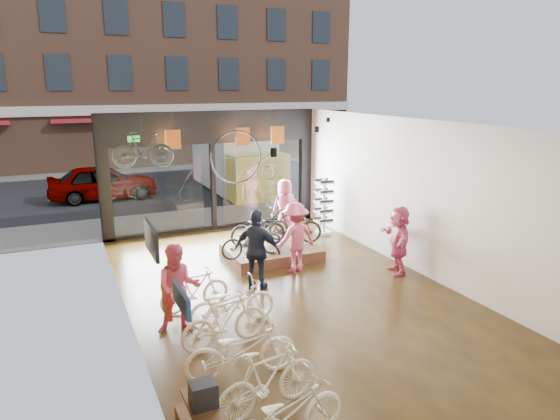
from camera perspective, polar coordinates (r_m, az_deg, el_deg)
ground_plane at (r=11.29m, az=1.62°, el=-9.95°), size 7.00×12.00×0.04m
ceiling at (r=10.34m, az=1.76°, el=9.88°), size 7.00×12.00×0.04m
wall_left at (r=9.70m, az=-17.38°, el=-2.61°), size 0.04×12.00×3.80m
wall_right at (r=12.57m, az=16.28°, el=1.21°), size 0.04×12.00×3.80m
wall_back at (r=6.19m, az=27.65°, el=-13.29°), size 7.00×0.04×3.80m
storefront at (r=16.15m, az=-7.70°, el=4.41°), size 7.00×0.26×3.80m
exit_sign at (r=15.37m, az=-16.38°, el=7.81°), size 0.35×0.06×0.18m
street_road at (r=25.11m, az=-13.53°, el=3.16°), size 30.00×18.00×0.02m
sidewalk_near at (r=17.67m, az=-8.64°, el=-0.90°), size 30.00×2.40×0.12m
sidewalk_far at (r=28.98m, az=-15.08°, el=4.62°), size 30.00×2.00×0.12m
opposite_building at (r=31.19m, az=-16.74°, el=17.97°), size 26.00×5.00×14.00m
street_car at (r=21.68m, az=-19.58°, el=3.02°), size 4.25×1.71×1.45m
box_truck at (r=21.76m, az=-4.58°, el=5.65°), size 2.38×7.14×2.81m
floor_bike_0 at (r=6.92m, az=0.67°, el=-22.38°), size 1.82×0.82×0.92m
floor_bike_1 at (r=7.49m, az=-1.43°, el=-18.85°), size 1.75×0.78×1.01m
floor_bike_2 at (r=8.28m, az=-4.44°, el=-15.62°), size 1.89×0.81×0.96m
floor_bike_3 at (r=9.17m, az=-6.33°, el=-12.42°), size 1.71×0.66×1.00m
floor_bike_4 at (r=9.93m, az=-5.46°, el=-10.49°), size 1.77×0.66×0.92m
floor_bike_5 at (r=10.64m, az=-9.72°, el=-8.96°), size 1.54×0.59×0.90m
display_platform at (r=13.64m, az=-1.02°, el=-4.87°), size 2.40×1.80×0.30m
display_bike_left at (r=12.73m, az=-3.22°, el=-3.50°), size 1.68×0.62×0.88m
display_bike_mid at (r=13.73m, az=1.38°, el=-1.89°), size 1.73×0.93×1.00m
display_bike_right at (r=13.82m, az=-2.35°, el=-1.96°), size 1.80×0.74×0.92m
customer_1 at (r=9.65m, az=-11.53°, el=-8.81°), size 0.96×0.81×1.74m
customer_2 at (r=11.33m, az=-2.62°, el=-4.63°), size 1.12×1.09×1.89m
customer_3 at (r=12.42m, az=1.75°, el=-3.18°), size 1.25×0.85×1.79m
customer_4 at (r=15.65m, az=0.56°, el=0.38°), size 0.86×0.57×1.74m
customer_5 at (r=12.71m, az=13.37°, el=-3.33°), size 1.01×1.67×1.72m
sunglasses_rack at (r=15.64m, az=5.02°, el=0.37°), size 0.57×0.50×1.77m
wall_merch at (r=6.73m, az=-11.77°, el=-15.37°), size 0.40×2.40×2.60m
penny_farthing at (r=14.69m, az=-3.81°, el=5.92°), size 1.94×0.06×1.55m
hung_bike at (r=13.73m, az=-15.40°, el=6.67°), size 1.63×0.66×0.95m
jersey_left at (r=14.88m, az=-12.13°, el=7.88°), size 0.45×0.03×0.55m
jersey_mid at (r=15.48m, az=-4.26°, el=8.38°), size 0.45×0.03×0.55m
jersey_right at (r=15.92m, az=-0.27°, el=8.57°), size 0.45×0.03×0.55m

